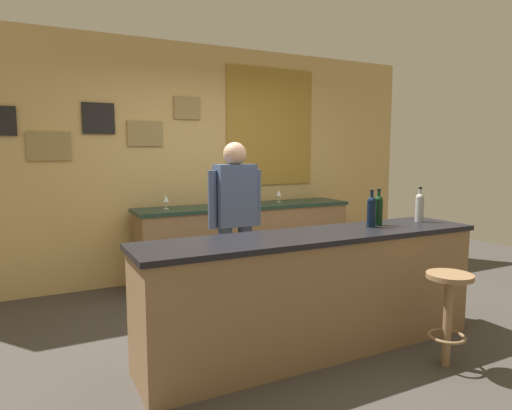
# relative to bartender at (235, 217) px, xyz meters

# --- Properties ---
(ground_plane) EXTENTS (10.00, 10.00, 0.00)m
(ground_plane) POSITION_rel_bartender_xyz_m (0.25, -0.53, -0.94)
(ground_plane) COLOR #423D38
(back_wall) EXTENTS (6.00, 0.09, 2.80)m
(back_wall) POSITION_rel_bartender_xyz_m (0.26, 1.50, 0.48)
(back_wall) COLOR tan
(back_wall) RESTS_ON ground_plane
(bar_counter) EXTENTS (2.78, 0.60, 0.92)m
(bar_counter) POSITION_rel_bartender_xyz_m (0.25, -0.93, -0.47)
(bar_counter) COLOR olive
(bar_counter) RESTS_ON ground_plane
(side_counter) EXTENTS (2.65, 0.56, 0.90)m
(side_counter) POSITION_rel_bartender_xyz_m (0.65, 1.12, -0.48)
(side_counter) COLOR olive
(side_counter) RESTS_ON ground_plane
(bartender) EXTENTS (0.52, 0.21, 1.62)m
(bartender) POSITION_rel_bartender_xyz_m (0.00, 0.00, 0.00)
(bartender) COLOR #384766
(bartender) RESTS_ON ground_plane
(bar_stool) EXTENTS (0.32, 0.32, 0.68)m
(bar_stool) POSITION_rel_bartender_xyz_m (0.94, -1.58, -0.48)
(bar_stool) COLOR olive
(bar_stool) RESTS_ON ground_plane
(wine_bottle_a) EXTENTS (0.07, 0.07, 0.31)m
(wine_bottle_a) POSITION_rel_bartender_xyz_m (0.82, -0.89, 0.12)
(wine_bottle_a) COLOR black
(wine_bottle_a) RESTS_ON bar_counter
(wine_bottle_b) EXTENTS (0.07, 0.07, 0.31)m
(wine_bottle_b) POSITION_rel_bartender_xyz_m (0.93, -0.85, 0.12)
(wine_bottle_b) COLOR black
(wine_bottle_b) RESTS_ON bar_counter
(wine_bottle_c) EXTENTS (0.07, 0.07, 0.31)m
(wine_bottle_c) POSITION_rel_bartender_xyz_m (1.39, -0.87, 0.12)
(wine_bottle_c) COLOR #999E99
(wine_bottle_c) RESTS_ON bar_counter
(wine_glass_a) EXTENTS (0.07, 0.07, 0.16)m
(wine_glass_a) POSITION_rel_bartender_xyz_m (-0.31, 1.17, 0.07)
(wine_glass_a) COLOR silver
(wine_glass_a) RESTS_ON side_counter
(wine_glass_b) EXTENTS (0.07, 0.07, 0.16)m
(wine_glass_b) POSITION_rel_bartender_xyz_m (1.14, 1.17, 0.07)
(wine_glass_b) COLOR silver
(wine_glass_b) RESTS_ON side_counter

